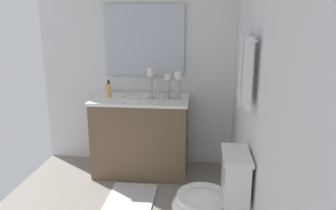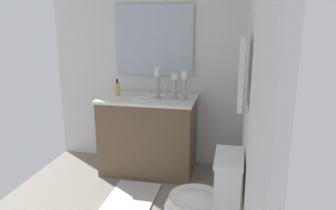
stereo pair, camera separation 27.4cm
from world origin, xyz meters
The scene contains 14 objects.
wall_back centered at (0.00, 1.11, 1.23)m, with size 2.82×0.04×2.45m, color white.
wall_left centered at (-1.41, 0.00, 1.23)m, with size 0.04×2.22×2.45m, color white.
vanity_cabinet centered at (-1.08, 0.09, 0.42)m, with size 0.58×1.03×0.84m.
sink_basin centered at (-1.08, 0.09, 0.80)m, with size 0.40×0.40×0.24m.
mirror centered at (-1.36, 0.09, 1.42)m, with size 0.02×0.88×0.77m, color silver.
candle_holder_tall centered at (-1.07, 0.48, 1.00)m, with size 0.09×0.09×0.30m.
candle_holder_short centered at (-1.09, 0.38, 0.98)m, with size 0.09×0.09×0.26m.
candle_holder_mid centered at (-1.09, 0.19, 1.01)m, with size 0.09×0.09×0.33m.
soap_bottle centered at (-1.12, -0.27, 0.91)m, with size 0.06×0.06×0.18m.
toilet centered at (0.09, 0.83, 0.37)m, with size 0.39×0.54×0.75m.
towel_bar centered at (-0.16, 1.05, 1.52)m, with size 0.02×0.02×0.64m, color silver.
towel_near_vanity centered at (-0.32, 1.03, 1.27)m, with size 0.19×0.03×0.54m, color white.
towel_center centered at (0.00, 1.03, 1.30)m, with size 0.24×0.03×0.48m, color white.
bath_mat centered at (-0.46, 0.09, 0.01)m, with size 0.60×0.44×0.02m, color silver.
Camera 2 is at (2.16, 0.99, 1.63)m, focal length 34.59 mm.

